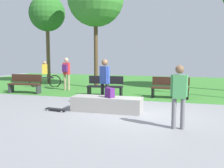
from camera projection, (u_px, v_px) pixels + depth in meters
ground_plane at (141, 113)px, 8.71m from camera, size 28.00×28.00×0.00m
grass_lawn at (164, 85)px, 16.43m from camera, size 26.60×11.81×0.01m
concrete_ledge at (107, 104)px, 8.87m from camera, size 2.35×0.70×0.50m
backpack_on_ledge at (110, 93)px, 8.70m from camera, size 0.34×0.32×0.32m
skater_performing_trick at (179, 92)px, 6.75m from camera, size 0.43×0.22×1.65m
skater_watching at (105, 79)px, 9.63m from camera, size 0.41×0.30×1.73m
skateboard_by_ledge at (56, 109)px, 8.96m from camera, size 0.82×0.33×0.08m
skateboard_spare at (87, 103)px, 10.01m from camera, size 0.79×0.58×0.08m
park_bench_by_oak at (25, 83)px, 12.94m from camera, size 1.63×0.57×0.91m
park_bench_center_lawn at (105, 86)px, 11.99m from camera, size 1.63×0.58×0.91m
park_bench_near_lamppost at (170, 87)px, 11.48m from camera, size 1.61×0.51×0.91m
tree_young_birch at (47, 14)px, 16.71m from camera, size 2.26×2.26×5.57m
pedestrian_with_backpack at (66, 71)px, 13.89m from camera, size 0.43×0.36×1.71m
cyclist_on_bicycle at (45, 76)px, 15.25m from camera, size 1.72×0.72×1.52m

